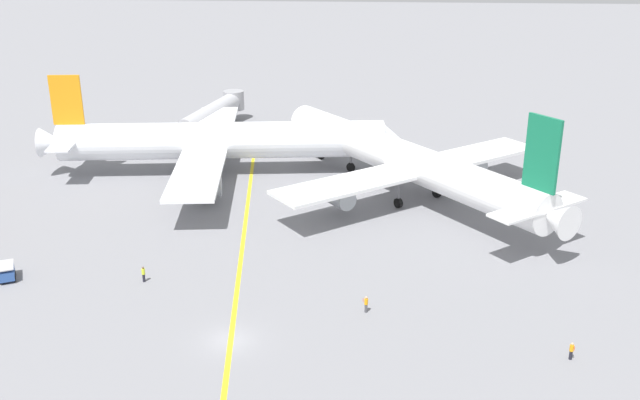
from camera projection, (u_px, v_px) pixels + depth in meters
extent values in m
plane|color=gray|center=(230.00, 340.00, 64.72)|extent=(600.00, 600.00, 0.00)
cube|color=yellow|center=(237.00, 287.00, 74.11)|extent=(15.38, 119.14, 0.01)
cylinder|color=white|center=(223.00, 140.00, 106.23)|extent=(47.83, 11.11, 5.39)
cone|color=white|center=(391.00, 138.00, 107.29)|extent=(3.38, 5.26, 4.96)
cone|color=white|center=(52.00, 143.00, 105.17)|extent=(4.10, 4.72, 4.31)
cube|color=white|center=(207.00, 146.00, 106.42)|extent=(11.95, 46.64, 0.44)
cube|color=white|center=(69.00, 139.00, 105.08)|extent=(4.75, 13.29, 0.28)
cube|color=orange|center=(66.00, 100.00, 103.03)|extent=(4.41, 0.89, 7.18)
cylinder|color=#999EA3|center=(205.00, 187.00, 95.04)|extent=(4.48, 3.09, 2.60)
cylinder|color=#999EA3|center=(221.00, 134.00, 119.17)|extent=(4.48, 3.09, 2.60)
cylinder|color=slate|center=(203.00, 156.00, 110.49)|extent=(0.28, 0.28, 2.03)
cylinder|color=black|center=(204.00, 162.00, 110.85)|extent=(1.36, 0.70, 1.30)
cylinder|color=slate|center=(199.00, 170.00, 104.15)|extent=(0.28, 0.28, 2.03)
cylinder|color=black|center=(199.00, 177.00, 104.51)|extent=(1.36, 0.70, 1.30)
cylinder|color=slate|center=(351.00, 161.00, 108.27)|extent=(0.28, 0.28, 2.03)
cylinder|color=black|center=(351.00, 167.00, 108.63)|extent=(1.36, 0.70, 1.30)
cylinder|color=white|center=(403.00, 159.00, 97.55)|extent=(34.40, 41.50, 4.93)
cone|color=white|center=(300.00, 119.00, 117.44)|extent=(5.30, 5.02, 4.54)
cone|color=white|center=(556.00, 218.00, 77.82)|extent=(5.33, 5.27, 3.95)
cube|color=white|center=(414.00, 169.00, 95.92)|extent=(36.62, 30.94, 0.44)
cube|color=white|center=(538.00, 207.00, 79.57)|extent=(12.17, 10.59, 0.28)
cube|color=#14724C|center=(542.00, 154.00, 77.62)|extent=(3.02, 3.67, 8.24)
cylinder|color=#999EA3|center=(471.00, 164.00, 103.45)|extent=(4.65, 4.91, 2.60)
cylinder|color=#999EA3|center=(338.00, 196.00, 91.23)|extent=(4.65, 4.91, 2.60)
cylinder|color=slate|center=(399.00, 195.00, 94.32)|extent=(0.28, 0.28, 2.36)
cylinder|color=black|center=(398.00, 203.00, 94.74)|extent=(1.24, 1.36, 1.30)
cylinder|color=slate|center=(437.00, 185.00, 97.88)|extent=(0.28, 0.28, 2.36)
cylinder|color=black|center=(437.00, 193.00, 98.31)|extent=(1.24, 1.36, 1.30)
cylinder|color=slate|center=(321.00, 148.00, 113.94)|extent=(0.28, 0.28, 2.36)
cylinder|color=black|center=(321.00, 155.00, 114.37)|extent=(1.24, 1.36, 1.30)
cube|color=white|center=(280.00, 135.00, 123.21)|extent=(6.42, 6.62, 1.39)
cube|color=#333D47|center=(275.00, 127.00, 123.83)|extent=(3.23, 3.23, 0.90)
cylinder|color=#4C4C51|center=(297.00, 141.00, 119.65)|extent=(2.32, 2.49, 0.20)
sphere|color=orange|center=(275.00, 123.00, 123.60)|extent=(0.24, 0.24, 0.24)
cylinder|color=black|center=(266.00, 138.00, 124.32)|extent=(0.83, 0.86, 0.90)
cylinder|color=black|center=(279.00, 135.00, 125.96)|extent=(0.83, 0.86, 0.90)
cylinder|color=black|center=(281.00, 144.00, 120.95)|extent=(0.83, 0.86, 0.90)
cylinder|color=black|center=(295.00, 141.00, 122.59)|extent=(0.83, 0.86, 0.90)
cube|color=#2D5199|center=(7.00, 273.00, 75.49)|extent=(2.49, 3.00, 1.00)
cube|color=#B2B2B7|center=(5.00, 265.00, 75.18)|extent=(2.62, 3.14, 0.12)
cylinder|color=black|center=(15.00, 279.00, 75.26)|extent=(0.44, 0.63, 0.60)
cylinder|color=black|center=(0.00, 281.00, 74.77)|extent=(0.44, 0.63, 0.60)
cylinder|color=black|center=(15.00, 273.00, 76.56)|extent=(0.44, 0.63, 0.60)
cylinder|color=black|center=(0.00, 275.00, 76.07)|extent=(0.44, 0.63, 0.60)
cylinder|color=#4C4C51|center=(366.00, 308.00, 69.26)|extent=(0.28, 0.28, 0.86)
cylinder|color=orange|center=(366.00, 301.00, 69.00)|extent=(0.36, 0.36, 0.61)
sphere|color=tan|center=(366.00, 298.00, 68.85)|extent=(0.23, 0.23, 0.23)
cylinder|color=#F24C19|center=(363.00, 300.00, 69.02)|extent=(0.05, 0.05, 0.40)
cylinder|color=black|center=(571.00, 355.00, 61.79)|extent=(0.28, 0.28, 0.82)
cylinder|color=orange|center=(572.00, 348.00, 61.53)|extent=(0.36, 0.36, 0.58)
sphere|color=tan|center=(572.00, 344.00, 61.39)|extent=(0.22, 0.22, 0.22)
cylinder|color=#F24C19|center=(574.00, 349.00, 61.23)|extent=(0.05, 0.05, 0.40)
cylinder|color=black|center=(144.00, 278.00, 75.17)|extent=(0.28, 0.28, 0.87)
cylinder|color=#D1E02D|center=(143.00, 271.00, 74.91)|extent=(0.36, 0.36, 0.62)
sphere|color=brown|center=(143.00, 268.00, 74.75)|extent=(0.24, 0.24, 0.24)
cylinder|color=#B7B7BC|center=(211.00, 113.00, 126.40)|extent=(7.30, 21.40, 3.20)
cylinder|color=#99999E|center=(234.00, 100.00, 135.92)|extent=(3.84, 3.84, 3.52)
cylinder|color=#595960|center=(232.00, 111.00, 135.71)|extent=(0.70, 0.70, 3.83)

